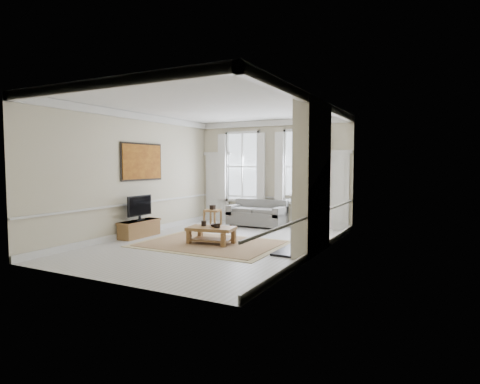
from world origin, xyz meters
The scene contains 23 objects.
floor centered at (0.00, 0.00, 0.00)m, with size 7.20×7.20×0.00m, color #B7B5AD.
ceiling centered at (0.00, 0.00, 3.40)m, with size 7.20×7.20×0.00m, color white.
back_wall centered at (0.00, 3.60, 1.70)m, with size 5.20×5.20×0.00m, color beige.
left_wall centered at (-2.60, 0.00, 1.70)m, with size 7.20×7.20×0.00m, color beige.
right_wall centered at (2.60, 0.00, 1.70)m, with size 7.20×7.20×0.00m, color beige.
window_left centered at (-1.05, 3.55, 1.90)m, with size 1.26×0.20×2.20m, color #B2BCC6, non-canonical shape.
window_right centered at (1.05, 3.55, 1.90)m, with size 1.26×0.20×2.20m, color #B2BCC6, non-canonical shape.
door_left centered at (-2.05, 3.56, 1.15)m, with size 0.90×0.08×2.30m, color silver.
door_right centered at (2.05, 3.56, 1.15)m, with size 0.90×0.08×2.30m, color silver.
painting centered at (-2.56, 0.30, 2.05)m, with size 0.05×1.66×1.06m, color #B6701F.
chimney_breast centered at (2.43, 0.20, 1.70)m, with size 0.35×1.70×3.38m, color beige.
hearth centered at (2.00, 0.20, 0.03)m, with size 0.55×1.50×0.05m, color black.
fireplace centered at (2.20, 0.20, 0.73)m, with size 0.21×1.45×1.33m.
mirror centered at (2.21, 0.20, 2.05)m, with size 0.06×1.26×1.06m, color gold.
sofa centered at (-0.28, 3.11, 0.36)m, with size 1.80×0.88×0.85m.
side_table centered at (-1.43, 2.23, 0.45)m, with size 0.55×0.55×0.56m.
rug centered at (-0.08, -0.04, 0.01)m, with size 3.50×2.60×0.02m, color #AA8057.
coffee_table centered at (-0.08, -0.04, 0.35)m, with size 1.25×0.87×0.43m.
ceramic_pot_a centered at (-0.33, 0.01, 0.50)m, with size 0.13×0.13×0.13m, color black.
ceramic_pot_b centered at (0.12, -0.09, 0.49)m, with size 0.15×0.15×0.11m, color black.
bowl centered at (-0.03, 0.06, 0.46)m, with size 0.24×0.24×0.06m, color black.
tv_stand centered at (-2.34, -0.10, 0.23)m, with size 0.41×1.27×0.45m, color brown.
tv centered at (-2.32, -0.10, 0.85)m, with size 0.08×0.90×0.68m.
Camera 1 is at (5.12, -8.43, 1.99)m, focal length 30.00 mm.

